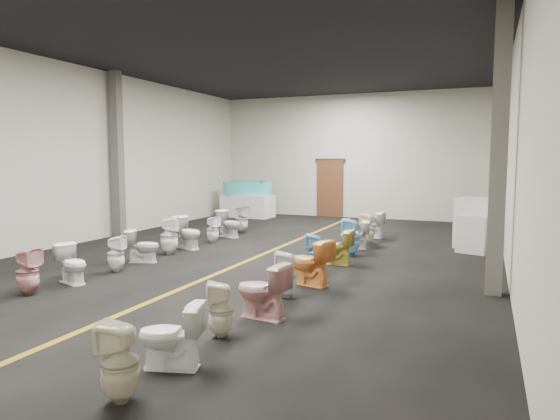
# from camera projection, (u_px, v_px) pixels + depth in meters

# --- Properties ---
(floor) EXTENTS (16.00, 16.00, 0.00)m
(floor) POSITION_uv_depth(u_px,v_px,m) (260.00, 255.00, 11.10)
(floor) COLOR black
(floor) RESTS_ON ground
(ceiling) EXTENTS (16.00, 16.00, 0.00)m
(ceiling) POSITION_uv_depth(u_px,v_px,m) (260.00, 48.00, 10.64)
(ceiling) COLOR black
(ceiling) RESTS_ON ground
(wall_back) EXTENTS (10.00, 0.00, 10.00)m
(wall_back) POSITION_uv_depth(u_px,v_px,m) (352.00, 156.00, 18.22)
(wall_back) COLOR #BCB7A0
(wall_back) RESTS_ON ground
(wall_left) EXTENTS (0.00, 16.00, 16.00)m
(wall_left) POSITION_uv_depth(u_px,v_px,m) (83.00, 155.00, 12.78)
(wall_left) COLOR #BCB7A0
(wall_left) RESTS_ON ground
(wall_right) EXTENTS (0.00, 16.00, 16.00)m
(wall_right) POSITION_uv_depth(u_px,v_px,m) (512.00, 153.00, 8.96)
(wall_right) COLOR #BCB7A0
(wall_right) RESTS_ON ground
(aisle_stripe) EXTENTS (0.12, 15.60, 0.01)m
(aisle_stripe) POSITION_uv_depth(u_px,v_px,m) (260.00, 255.00, 11.10)
(aisle_stripe) COLOR #7E5C12
(aisle_stripe) RESTS_ON floor
(back_door) EXTENTS (1.00, 0.10, 2.10)m
(back_door) POSITION_uv_depth(u_px,v_px,m) (330.00, 189.00, 18.59)
(back_door) COLOR #562D19
(back_door) RESTS_ON floor
(door_frame) EXTENTS (1.15, 0.08, 0.10)m
(door_frame) POSITION_uv_depth(u_px,v_px,m) (330.00, 160.00, 18.49)
(door_frame) COLOR #331C11
(door_frame) RESTS_ON back_door
(column_left) EXTENTS (0.25, 0.25, 4.50)m
(column_left) POSITION_uv_depth(u_px,v_px,m) (118.00, 155.00, 13.60)
(column_left) COLOR #59544C
(column_left) RESTS_ON floor
(column_right) EXTENTS (0.25, 0.25, 4.50)m
(column_right) POSITION_uv_depth(u_px,v_px,m) (499.00, 151.00, 7.68)
(column_right) COLOR #59544C
(column_right) RESTS_ON floor
(display_table) EXTENTS (1.91, 1.02, 0.83)m
(display_table) POSITION_uv_depth(u_px,v_px,m) (248.00, 206.00, 18.52)
(display_table) COLOR white
(display_table) RESTS_ON floor
(bathtub) EXTENTS (1.83, 0.93, 0.55)m
(bathtub) POSITION_uv_depth(u_px,v_px,m) (248.00, 188.00, 18.45)
(bathtub) COLOR #43BCC3
(bathtub) RESTS_ON display_table
(appliance_crate_a) EXTENTS (0.86, 0.86, 0.86)m
(appliance_crate_a) POSITION_uv_depth(u_px,v_px,m) (475.00, 234.00, 11.44)
(appliance_crate_a) COLOR beige
(appliance_crate_a) RESTS_ON floor
(appliance_crate_b) EXTENTS (1.04, 1.04, 1.20)m
(appliance_crate_b) POSITION_uv_depth(u_px,v_px,m) (476.00, 223.00, 12.09)
(appliance_crate_b) COLOR silver
(appliance_crate_b) RESTS_ON floor
(appliance_crate_c) EXTENTS (0.85, 0.85, 0.81)m
(appliance_crate_c) POSITION_uv_depth(u_px,v_px,m) (477.00, 223.00, 13.62)
(appliance_crate_c) COLOR beige
(appliance_crate_c) RESTS_ON floor
(appliance_crate_d) EXTENTS (0.74, 0.74, 0.97)m
(appliance_crate_d) POSITION_uv_depth(u_px,v_px,m) (478.00, 214.00, 15.01)
(appliance_crate_d) COLOR beige
(appliance_crate_d) RESTS_ON floor
(toilet_left_3) EXTENTS (0.36, 0.36, 0.75)m
(toilet_left_3) POSITION_uv_depth(u_px,v_px,m) (28.00, 272.00, 7.82)
(toilet_left_3) COLOR #D99697
(toilet_left_3) RESTS_ON floor
(toilet_left_4) EXTENTS (0.75, 0.57, 0.68)m
(toilet_left_4) POSITION_uv_depth(u_px,v_px,m) (72.00, 264.00, 8.57)
(toilet_left_4) COLOR white
(toilet_left_4) RESTS_ON floor
(toilet_left_5) EXTENTS (0.39, 0.39, 0.70)m
(toilet_left_5) POSITION_uv_depth(u_px,v_px,m) (116.00, 254.00, 9.44)
(toilet_left_5) COLOR white
(toilet_left_5) RESTS_ON floor
(toilet_left_6) EXTENTS (0.76, 0.58, 0.68)m
(toilet_left_6) POSITION_uv_depth(u_px,v_px,m) (143.00, 246.00, 10.33)
(toilet_left_6) COLOR silver
(toilet_left_6) RESTS_ON floor
(toilet_left_7) EXTENTS (0.52, 0.51, 0.86)m
(toilet_left_7) POSITION_uv_depth(u_px,v_px,m) (169.00, 236.00, 11.17)
(toilet_left_7) COLOR white
(toilet_left_7) RESTS_ON floor
(toilet_left_8) EXTENTS (0.85, 0.64, 0.78)m
(toilet_left_8) POSITION_uv_depth(u_px,v_px,m) (188.00, 233.00, 11.90)
(toilet_left_8) COLOR silver
(toilet_left_8) RESTS_ON floor
(toilet_left_9) EXTENTS (0.40, 0.39, 0.69)m
(toilet_left_9) POSITION_uv_depth(u_px,v_px,m) (213.00, 230.00, 12.76)
(toilet_left_9) COLOR white
(toilet_left_9) RESTS_ON floor
(toilet_left_10) EXTENTS (0.82, 0.60, 0.74)m
(toilet_left_10) POSITION_uv_depth(u_px,v_px,m) (229.00, 224.00, 13.70)
(toilet_left_10) COLOR silver
(toilet_left_10) RESTS_ON floor
(toilet_left_11) EXTENTS (0.48, 0.48, 0.82)m
(toilet_left_11) POSITION_uv_depth(u_px,v_px,m) (242.00, 219.00, 14.45)
(toilet_left_11) COLOR silver
(toilet_left_11) RESTS_ON floor
(toilet_right_0) EXTENTS (0.41, 0.41, 0.73)m
(toilet_right_0) POSITION_uv_depth(u_px,v_px,m) (120.00, 362.00, 4.34)
(toilet_right_0) COLOR beige
(toilet_right_0) RESTS_ON floor
(toilet_right_1) EXTENTS (0.75, 0.56, 0.69)m
(toilet_right_1) POSITION_uv_depth(u_px,v_px,m) (171.00, 336.00, 5.06)
(toilet_right_1) COLOR white
(toilet_right_1) RESTS_ON floor
(toilet_right_2) EXTENTS (0.41, 0.40, 0.68)m
(toilet_right_2) POSITION_uv_depth(u_px,v_px,m) (221.00, 310.00, 5.96)
(toilet_right_2) COLOR beige
(toilet_right_2) RESTS_ON floor
(toilet_right_3) EXTENTS (0.80, 0.53, 0.76)m
(toilet_right_3) POSITION_uv_depth(u_px,v_px,m) (262.00, 290.00, 6.67)
(toilet_right_3) COLOR #DA9D9B
(toilet_right_3) RESTS_ON floor
(toilet_right_4) EXTENTS (0.40, 0.40, 0.73)m
(toilet_right_4) POSITION_uv_depth(u_px,v_px,m) (286.00, 275.00, 7.65)
(toilet_right_4) COLOR silver
(toilet_right_4) RESTS_ON floor
(toilet_right_5) EXTENTS (0.87, 0.64, 0.79)m
(toilet_right_5) POSITION_uv_depth(u_px,v_px,m) (310.00, 262.00, 8.44)
(toilet_right_5) COLOR #F49842
(toilet_right_5) RESTS_ON floor
(toilet_right_6) EXTENTS (0.41, 0.40, 0.74)m
(toilet_right_6) POSITION_uv_depth(u_px,v_px,m) (315.00, 253.00, 9.39)
(toilet_right_6) COLOR #6DA9CF
(toilet_right_6) RESTS_ON floor
(toilet_right_7) EXTENTS (0.72, 0.42, 0.72)m
(toilet_right_7) POSITION_uv_depth(u_px,v_px,m) (336.00, 247.00, 10.11)
(toilet_right_7) COLOR gold
(toilet_right_7) RESTS_ON floor
(toilet_right_8) EXTENTS (0.42, 0.41, 0.83)m
(toilet_right_8) POSITION_uv_depth(u_px,v_px,m) (351.00, 237.00, 11.01)
(toilet_right_8) COLOR #77C4EA
(toilet_right_8) RESTS_ON floor
(toilet_right_9) EXTENTS (0.75, 0.58, 0.68)m
(toilet_right_9) POSITION_uv_depth(u_px,v_px,m) (355.00, 235.00, 11.89)
(toilet_right_9) COLOR silver
(toilet_right_9) RESTS_ON floor
(toilet_right_10) EXTENTS (0.46, 0.46, 0.77)m
(toilet_right_10) POSITION_uv_depth(u_px,v_px,m) (368.00, 229.00, 12.63)
(toilet_right_10) COLOR #EFE3C2
(toilet_right_10) RESTS_ON floor
(toilet_right_11) EXTENTS (0.74, 0.48, 0.72)m
(toilet_right_11) POSITION_uv_depth(u_px,v_px,m) (371.00, 225.00, 13.59)
(toilet_right_11) COLOR white
(toilet_right_11) RESTS_ON floor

